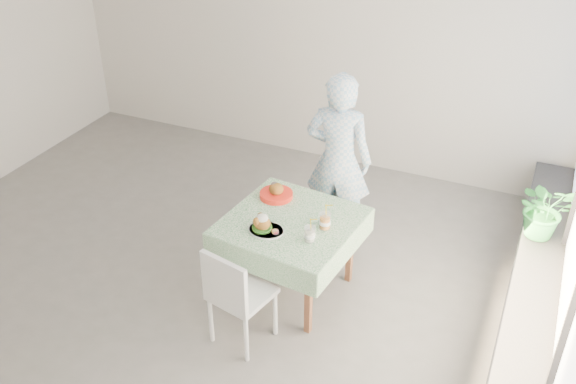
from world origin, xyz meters
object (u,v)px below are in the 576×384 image
at_px(main_dish, 264,226).
at_px(juice_cup_orange, 325,221).
at_px(cafe_table, 291,248).
at_px(chair_far, 329,221).
at_px(chair_near, 242,312).
at_px(diner, 338,160).
at_px(potted_plant, 545,209).

height_order(main_dish, juice_cup_orange, juice_cup_orange).
relative_size(cafe_table, chair_far, 1.38).
bearing_deg(chair_near, cafe_table, 80.78).
xyz_separation_m(chair_far, chair_near, (-0.17, -1.50, 0.02)).
bearing_deg(chair_far, diner, 81.66).
distance_m(chair_far, juice_cup_orange, 0.99).
distance_m(main_dish, juice_cup_orange, 0.49).
bearing_deg(main_dish, diner, 79.62).
bearing_deg(main_dish, cafe_table, 59.01).
bearing_deg(juice_cup_orange, diner, 103.52).
distance_m(chair_far, diner, 0.62).
relative_size(chair_near, diner, 0.52).
xyz_separation_m(chair_near, juice_cup_orange, (0.41, 0.71, 0.53)).
relative_size(cafe_table, main_dish, 3.87).
bearing_deg(chair_far, main_dish, -100.63).
height_order(diner, juice_cup_orange, diner).
height_order(main_dish, potted_plant, potted_plant).
relative_size(chair_far, juice_cup_orange, 3.02).
xyz_separation_m(chair_far, potted_plant, (1.86, 0.20, 0.51)).
bearing_deg(diner, main_dish, 74.77).
xyz_separation_m(chair_far, diner, (0.02, 0.13, 0.60)).
relative_size(main_dish, juice_cup_orange, 1.08).
distance_m(cafe_table, diner, 1.01).
bearing_deg(potted_plant, main_dish, -149.15).
bearing_deg(cafe_table, diner, 85.42).
relative_size(cafe_table, juice_cup_orange, 4.16).
distance_m(diner, juice_cup_orange, 0.95).
distance_m(cafe_table, chair_far, 0.82).
relative_size(diner, main_dish, 5.79).
height_order(juice_cup_orange, potted_plant, potted_plant).
bearing_deg(chair_near, diner, 83.40).
height_order(cafe_table, chair_far, chair_far).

